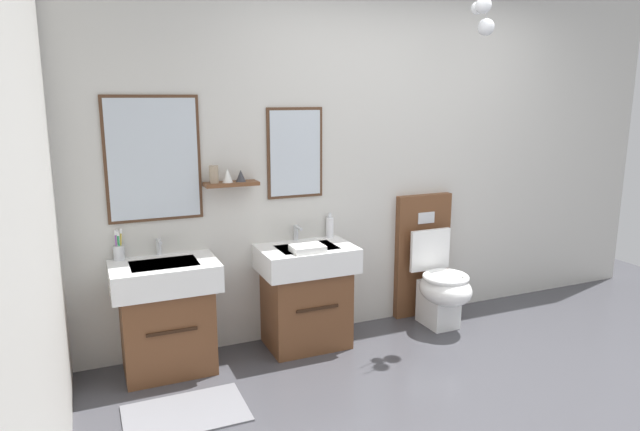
{
  "coord_description": "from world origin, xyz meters",
  "views": [
    {
      "loc": [
        -2.24,
        -2.12,
        1.76
      ],
      "look_at": [
        -0.75,
        1.34,
        0.96
      ],
      "focal_mm": 31.38,
      "sensor_mm": 36.0,
      "label": 1
    }
  ],
  "objects_px": {
    "vanity_sink_left": "(166,313)",
    "folded_hand_towel": "(308,248)",
    "toothbrush_cup": "(119,251)",
    "vanity_sink_right": "(306,292)",
    "toilet": "(434,276)",
    "soap_dispenser": "(330,227)"
  },
  "relations": [
    {
      "from": "toothbrush_cup",
      "to": "soap_dispenser",
      "type": "height_order",
      "value": "toothbrush_cup"
    },
    {
      "from": "folded_hand_towel",
      "to": "toothbrush_cup",
      "type": "bearing_deg",
      "value": 165.96
    },
    {
      "from": "vanity_sink_left",
      "to": "toothbrush_cup",
      "type": "relative_size",
      "value": 3.65
    },
    {
      "from": "vanity_sink_left",
      "to": "folded_hand_towel",
      "type": "distance_m",
      "value": 1.01
    },
    {
      "from": "toothbrush_cup",
      "to": "folded_hand_towel",
      "type": "relative_size",
      "value": 0.92
    },
    {
      "from": "toilet",
      "to": "toothbrush_cup",
      "type": "xyz_separation_m",
      "value": [
        -2.31,
        0.16,
        0.42
      ]
    },
    {
      "from": "toilet",
      "to": "toothbrush_cup",
      "type": "distance_m",
      "value": 2.35
    },
    {
      "from": "toilet",
      "to": "folded_hand_towel",
      "type": "height_order",
      "value": "toilet"
    },
    {
      "from": "toilet",
      "to": "toothbrush_cup",
      "type": "relative_size",
      "value": 4.95
    },
    {
      "from": "vanity_sink_right",
      "to": "toilet",
      "type": "distance_m",
      "value": 1.08
    },
    {
      "from": "toothbrush_cup",
      "to": "folded_hand_towel",
      "type": "bearing_deg",
      "value": -14.04
    },
    {
      "from": "vanity_sink_left",
      "to": "folded_hand_towel",
      "type": "relative_size",
      "value": 3.35
    },
    {
      "from": "vanity_sink_right",
      "to": "soap_dispenser",
      "type": "bearing_deg",
      "value": 32.76
    },
    {
      "from": "toothbrush_cup",
      "to": "soap_dispenser",
      "type": "bearing_deg",
      "value": 0.39
    },
    {
      "from": "toilet",
      "to": "soap_dispenser",
      "type": "height_order",
      "value": "toilet"
    },
    {
      "from": "vanity_sink_right",
      "to": "toothbrush_cup",
      "type": "distance_m",
      "value": 1.3
    },
    {
      "from": "vanity_sink_left",
      "to": "toilet",
      "type": "bearing_deg",
      "value": -0.07
    },
    {
      "from": "toothbrush_cup",
      "to": "toilet",
      "type": "bearing_deg",
      "value": -3.99
    },
    {
      "from": "vanity_sink_left",
      "to": "folded_hand_towel",
      "type": "bearing_deg",
      "value": -8.39
    },
    {
      "from": "vanity_sink_left",
      "to": "folded_hand_towel",
      "type": "xyz_separation_m",
      "value": [
        0.93,
        -0.14,
        0.36
      ]
    },
    {
      "from": "vanity_sink_right",
      "to": "folded_hand_towel",
      "type": "height_order",
      "value": "folded_hand_towel"
    },
    {
      "from": "toothbrush_cup",
      "to": "folded_hand_towel",
      "type": "height_order",
      "value": "toothbrush_cup"
    }
  ]
}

